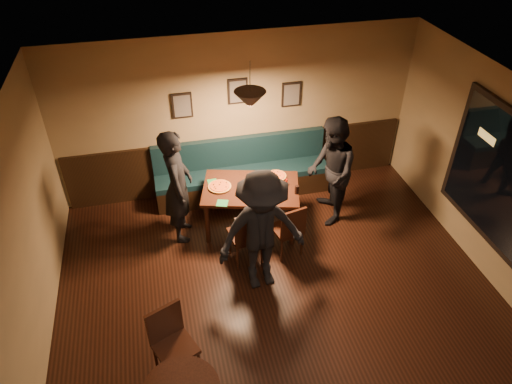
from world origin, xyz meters
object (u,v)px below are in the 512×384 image
(dining_table, at_px, (251,207))
(chair_near_left, at_px, (245,234))
(tabasco_bottle, at_px, (287,182))
(booth_bench, at_px, (243,170))
(chair_near_right, at_px, (287,228))
(cafe_chair_far, at_px, (175,347))
(soda_glass, at_px, (297,190))
(diner_front, at_px, (262,232))
(diner_right, at_px, (331,172))
(diner_left, at_px, (178,186))

(dining_table, bearing_deg, chair_near_left, -94.07)
(tabasco_bottle, bearing_deg, booth_bench, 117.15)
(chair_near_right, height_order, cafe_chair_far, cafe_chair_far)
(chair_near_left, relative_size, cafe_chair_far, 1.02)
(chair_near_left, relative_size, soda_glass, 7.35)
(dining_table, height_order, diner_front, diner_front)
(diner_front, relative_size, soda_glass, 13.76)
(chair_near_left, distance_m, diner_right, 1.71)
(booth_bench, bearing_deg, tabasco_bottle, -62.85)
(diner_left, xyz_separation_m, diner_front, (0.97, -1.29, -0.00))
(dining_table, height_order, diner_right, diner_right)
(chair_near_left, distance_m, diner_left, 1.24)
(dining_table, xyz_separation_m, chair_near_right, (0.39, -0.68, 0.06))
(dining_table, xyz_separation_m, chair_near_left, (-0.24, -0.70, 0.10))
(tabasco_bottle, xyz_separation_m, cafe_chair_far, (-1.97, -2.32, -0.36))
(cafe_chair_far, bearing_deg, booth_bench, -137.78)
(booth_bench, bearing_deg, chair_near_right, -78.03)
(diner_front, bearing_deg, dining_table, 79.15)
(diner_left, bearing_deg, booth_bench, -47.81)
(chair_near_right, bearing_deg, diner_front, -147.00)
(booth_bench, height_order, chair_near_right, booth_bench)
(chair_near_right, relative_size, soda_glass, 6.76)
(dining_table, relative_size, diner_right, 0.81)
(chair_near_right, bearing_deg, dining_table, 107.18)
(cafe_chair_far, bearing_deg, diner_front, -161.34)
(tabasco_bottle, distance_m, cafe_chair_far, 3.06)
(chair_near_right, relative_size, cafe_chair_far, 0.94)
(chair_near_left, relative_size, diner_right, 0.55)
(chair_near_right, bearing_deg, booth_bench, 89.11)
(soda_glass, height_order, cafe_chair_far, cafe_chair_far)
(booth_bench, relative_size, soda_glass, 22.24)
(chair_near_left, height_order, diner_left, diner_left)
(dining_table, bearing_deg, diner_front, -80.83)
(dining_table, xyz_separation_m, diner_left, (-1.10, 0.08, 0.54))
(tabasco_bottle, bearing_deg, diner_left, 175.02)
(soda_glass, bearing_deg, diner_left, 167.56)
(chair_near_left, xyz_separation_m, diner_right, (1.52, 0.66, 0.41))
(chair_near_left, relative_size, chair_near_right, 1.09)
(dining_table, height_order, chair_near_right, chair_near_right)
(dining_table, bearing_deg, tabasco_bottle, 8.59)
(soda_glass, bearing_deg, diner_right, 22.10)
(diner_right, distance_m, diner_front, 1.82)
(chair_near_left, bearing_deg, tabasco_bottle, 30.90)
(diner_left, bearing_deg, chair_near_left, -125.71)
(dining_table, relative_size, cafe_chair_far, 1.51)
(diner_front, bearing_deg, soda_glass, 44.81)
(chair_near_left, xyz_separation_m, cafe_chair_far, (-1.17, -1.68, -0.01))
(dining_table, xyz_separation_m, tabasco_bottle, (0.55, -0.06, 0.46))
(booth_bench, distance_m, cafe_chair_far, 3.60)
(dining_table, xyz_separation_m, cafe_chair_far, (-1.41, -2.38, 0.09))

